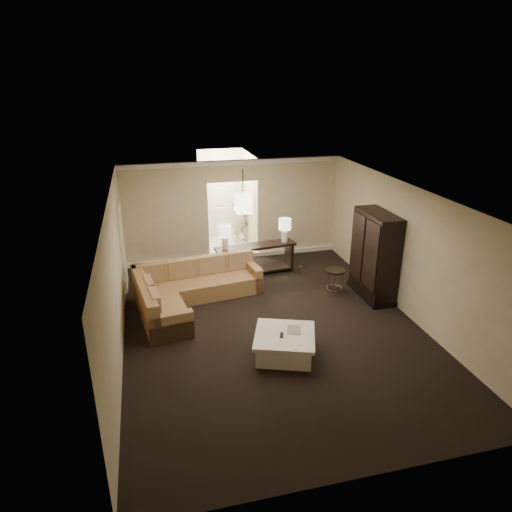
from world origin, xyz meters
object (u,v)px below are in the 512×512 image
object	(u,v)px
sectional_sofa	(188,290)
person	(239,215)
drink_table	(335,276)
coffee_table	(285,344)
console_table	(256,257)
armoire	(374,257)

from	to	relation	value
sectional_sofa	person	xyz separation A→B (m)	(2.04, 3.90, 0.52)
drink_table	person	xyz separation A→B (m)	(-1.45, 4.12, 0.44)
coffee_table	person	distance (m)	6.42
coffee_table	drink_table	xyz separation A→B (m)	(1.96, 2.25, 0.19)
drink_table	person	world-z (taller)	person
console_table	drink_table	bearing A→B (deg)	-49.92
console_table	person	size ratio (longest dim) A/B	1.24
sectional_sofa	armoire	size ratio (longest dim) A/B	1.49
sectional_sofa	person	bearing A→B (deg)	54.36
coffee_table	armoire	xyz separation A→B (m)	(2.74, 1.89, 0.75)
sectional_sofa	coffee_table	xyz separation A→B (m)	(1.54, -2.46, -0.12)
armoire	drink_table	xyz separation A→B (m)	(-0.79, 0.36, -0.56)
person	coffee_table	bearing A→B (deg)	65.67
sectional_sofa	console_table	xyz separation A→B (m)	(1.91, 1.29, 0.14)
sectional_sofa	drink_table	bearing A→B (deg)	-11.56
coffee_table	sectional_sofa	bearing A→B (deg)	121.95
console_table	drink_table	world-z (taller)	console_table
sectional_sofa	armoire	distance (m)	4.36
console_table	drink_table	distance (m)	2.19
coffee_table	drink_table	distance (m)	2.99
coffee_table	console_table	distance (m)	3.78
drink_table	sectional_sofa	bearing A→B (deg)	176.48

